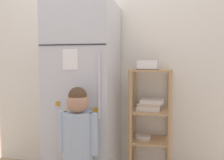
{
  "coord_description": "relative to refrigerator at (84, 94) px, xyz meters",
  "views": [
    {
      "loc": [
        0.63,
        -2.14,
        1.15
      ],
      "look_at": [
        0.15,
        0.02,
        0.98
      ],
      "focal_mm": 38.92,
      "sensor_mm": 36.0,
      "label": 1
    }
  ],
  "objects": [
    {
      "name": "kitchen_wall_back",
      "position": [
        0.12,
        0.33,
        0.25
      ],
      "size": [
        2.56,
        0.03,
        2.19
      ],
      "primitive_type": "cube",
      "color": "silver",
      "rests_on": "ground"
    },
    {
      "name": "refrigerator",
      "position": [
        0.0,
        0.0,
        0.0
      ],
      "size": [
        0.59,
        0.64,
        1.69
      ],
      "color": "silver",
      "rests_on": "ground"
    },
    {
      "name": "child_standing",
      "position": [
        0.1,
        -0.45,
        -0.26
      ],
      "size": [
        0.31,
        0.23,
        0.96
      ],
      "color": "#375649",
      "rests_on": "ground"
    },
    {
      "name": "pantry_shelf_unit",
      "position": [
        0.61,
        0.14,
        -0.19
      ],
      "size": [
        0.38,
        0.33,
        1.08
      ],
      "color": "tan",
      "rests_on": "ground"
    },
    {
      "name": "fruit_bin",
      "position": [
        0.59,
        0.12,
        0.27
      ],
      "size": [
        0.19,
        0.19,
        0.08
      ],
      "color": "white",
      "rests_on": "pantry_shelf_unit"
    }
  ]
}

